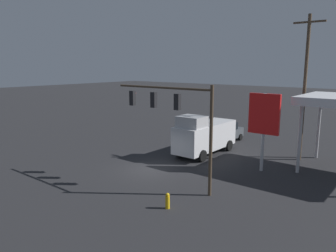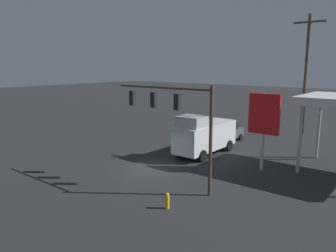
% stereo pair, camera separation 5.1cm
% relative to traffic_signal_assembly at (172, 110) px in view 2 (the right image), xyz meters
% --- Properties ---
extents(ground_plane, '(200.00, 200.00, 0.00)m').
position_rel_traffic_signal_assembly_xyz_m(ground_plane, '(3.17, -1.51, -4.86)').
color(ground_plane, '#262628').
extents(traffic_signal_assembly, '(7.47, 0.43, 6.53)m').
position_rel_traffic_signal_assembly_xyz_m(traffic_signal_assembly, '(0.00, 0.00, 0.00)').
color(traffic_signal_assembly, '#473828').
rests_on(traffic_signal_assembly, ground).
extents(utility_pole, '(2.40, 0.26, 11.46)m').
position_rel_traffic_signal_assembly_xyz_m(utility_pole, '(-4.62, -10.99, 1.16)').
color(utility_pole, '#473828').
rests_on(utility_pole, ground).
extents(price_sign, '(2.26, 0.27, 5.66)m').
position_rel_traffic_signal_assembly_xyz_m(price_sign, '(-3.33, -6.36, -0.88)').
color(price_sign, '#B7B7BC').
rests_on(price_sign, ground).
extents(sedan_far, '(2.07, 4.40, 1.93)m').
position_rel_traffic_signal_assembly_xyz_m(sedan_far, '(3.30, -13.05, -3.91)').
color(sedan_far, '#474C51').
rests_on(sedan_far, ground).
extents(delivery_truck, '(2.56, 6.80, 3.58)m').
position_rel_traffic_signal_assembly_xyz_m(delivery_truck, '(2.42, -7.58, -3.17)').
color(delivery_truck, silver).
rests_on(delivery_truck, ground).
extents(fire_hydrant, '(0.24, 0.24, 0.88)m').
position_rel_traffic_signal_assembly_xyz_m(fire_hydrant, '(-1.99, 2.99, -4.43)').
color(fire_hydrant, gold).
rests_on(fire_hydrant, ground).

